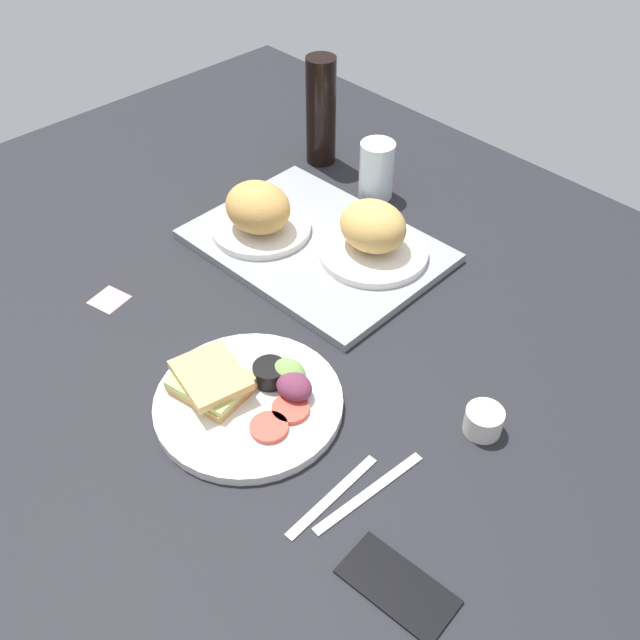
{
  "coord_description": "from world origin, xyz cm",
  "views": [
    {
      "loc": [
        64.12,
        -56.43,
        84.0
      ],
      "look_at": [
        2.0,
        3.0,
        4.0
      ],
      "focal_mm": 40.85,
      "sensor_mm": 36.0,
      "label": 1
    }
  ],
  "objects_px": {
    "bread_plate_near": "(259,213)",
    "drinking_glass": "(377,170)",
    "cell_phone": "(398,586)",
    "bread_plate_far": "(373,234)",
    "espresso_cup": "(484,421)",
    "serving_tray": "(316,246)",
    "soda_bottle": "(321,111)",
    "sticky_note": "(109,300)",
    "fork": "(333,496)",
    "knife": "(369,492)",
    "plate_with_salad": "(248,395)"
  },
  "relations": [
    {
      "from": "plate_with_salad",
      "to": "soda_bottle",
      "type": "bearing_deg",
      "value": 127.37
    },
    {
      "from": "bread_plate_near",
      "to": "cell_phone",
      "type": "relative_size",
      "value": 1.32
    },
    {
      "from": "fork",
      "to": "soda_bottle",
      "type": "bearing_deg",
      "value": 43.83
    },
    {
      "from": "bread_plate_far",
      "to": "drinking_glass",
      "type": "distance_m",
      "value": 0.22
    },
    {
      "from": "bread_plate_near",
      "to": "drinking_glass",
      "type": "distance_m",
      "value": 0.28
    },
    {
      "from": "soda_bottle",
      "to": "knife",
      "type": "relative_size",
      "value": 1.23
    },
    {
      "from": "bread_plate_near",
      "to": "plate_with_salad",
      "type": "bearing_deg",
      "value": -42.9
    },
    {
      "from": "bread_plate_near",
      "to": "knife",
      "type": "xyz_separation_m",
      "value": [
        0.54,
        -0.26,
        -0.06
      ]
    },
    {
      "from": "bread_plate_near",
      "to": "drinking_glass",
      "type": "xyz_separation_m",
      "value": [
        0.05,
        0.27,
        -0.0
      ]
    },
    {
      "from": "serving_tray",
      "to": "soda_bottle",
      "type": "relative_size",
      "value": 1.93
    },
    {
      "from": "drinking_glass",
      "to": "sticky_note",
      "type": "relative_size",
      "value": 2.13
    },
    {
      "from": "bread_plate_near",
      "to": "knife",
      "type": "relative_size",
      "value": 1.0
    },
    {
      "from": "serving_tray",
      "to": "fork",
      "type": "distance_m",
      "value": 0.55
    },
    {
      "from": "bread_plate_far",
      "to": "bread_plate_near",
      "type": "bearing_deg",
      "value": -150.45
    },
    {
      "from": "soda_bottle",
      "to": "drinking_glass",
      "type": "bearing_deg",
      "value": -4.83
    },
    {
      "from": "fork",
      "to": "sticky_note",
      "type": "bearing_deg",
      "value": 86.72
    },
    {
      "from": "knife",
      "to": "sticky_note",
      "type": "height_order",
      "value": "knife"
    },
    {
      "from": "bread_plate_far",
      "to": "espresso_cup",
      "type": "bearing_deg",
      "value": -24.52
    },
    {
      "from": "bread_plate_near",
      "to": "fork",
      "type": "distance_m",
      "value": 0.6
    },
    {
      "from": "serving_tray",
      "to": "plate_with_salad",
      "type": "distance_m",
      "value": 0.39
    },
    {
      "from": "drinking_glass",
      "to": "sticky_note",
      "type": "xyz_separation_m",
      "value": [
        -0.1,
        -0.58,
        -0.06
      ]
    },
    {
      "from": "knife",
      "to": "bread_plate_far",
      "type": "bearing_deg",
      "value": 47.03
    },
    {
      "from": "plate_with_salad",
      "to": "espresso_cup",
      "type": "bearing_deg",
      "value": 37.73
    },
    {
      "from": "bread_plate_near",
      "to": "plate_with_salad",
      "type": "distance_m",
      "value": 0.41
    },
    {
      "from": "bread_plate_near",
      "to": "fork",
      "type": "height_order",
      "value": "bread_plate_near"
    },
    {
      "from": "drinking_glass",
      "to": "bread_plate_far",
      "type": "bearing_deg",
      "value": -48.62
    },
    {
      "from": "soda_bottle",
      "to": "sticky_note",
      "type": "distance_m",
      "value": 0.61
    },
    {
      "from": "serving_tray",
      "to": "sticky_note",
      "type": "bearing_deg",
      "value": -111.85
    },
    {
      "from": "soda_bottle",
      "to": "sticky_note",
      "type": "bearing_deg",
      "value": -81.99
    },
    {
      "from": "serving_tray",
      "to": "drinking_glass",
      "type": "height_order",
      "value": "drinking_glass"
    },
    {
      "from": "drinking_glass",
      "to": "cell_phone",
      "type": "distance_m",
      "value": 0.86
    },
    {
      "from": "bread_plate_near",
      "to": "sticky_note",
      "type": "xyz_separation_m",
      "value": [
        -0.05,
        -0.31,
        -0.06
      ]
    },
    {
      "from": "serving_tray",
      "to": "espresso_cup",
      "type": "xyz_separation_m",
      "value": [
        0.48,
        -0.12,
        0.01
      ]
    },
    {
      "from": "plate_with_salad",
      "to": "knife",
      "type": "height_order",
      "value": "plate_with_salad"
    },
    {
      "from": "espresso_cup",
      "to": "sticky_note",
      "type": "xyz_separation_m",
      "value": [
        -0.63,
        -0.24,
        -0.02
      ]
    },
    {
      "from": "bread_plate_near",
      "to": "bread_plate_far",
      "type": "bearing_deg",
      "value": 29.55
    },
    {
      "from": "bread_plate_near",
      "to": "drinking_glass",
      "type": "relative_size",
      "value": 1.6
    },
    {
      "from": "soda_bottle",
      "to": "cell_phone",
      "type": "xyz_separation_m",
      "value": [
        0.79,
        -0.62,
        -0.11
      ]
    },
    {
      "from": "plate_with_salad",
      "to": "knife",
      "type": "distance_m",
      "value": 0.24
    },
    {
      "from": "bread_plate_far",
      "to": "fork",
      "type": "relative_size",
      "value": 1.18
    },
    {
      "from": "bread_plate_far",
      "to": "soda_bottle",
      "type": "height_order",
      "value": "soda_bottle"
    },
    {
      "from": "serving_tray",
      "to": "espresso_cup",
      "type": "relative_size",
      "value": 8.04
    },
    {
      "from": "bread_plate_far",
      "to": "drinking_glass",
      "type": "relative_size",
      "value": 1.69
    },
    {
      "from": "knife",
      "to": "bread_plate_near",
      "type": "bearing_deg",
      "value": 67.9
    },
    {
      "from": "cell_phone",
      "to": "bread_plate_far",
      "type": "bearing_deg",
      "value": 130.5
    },
    {
      "from": "bread_plate_far",
      "to": "sticky_note",
      "type": "height_order",
      "value": "bread_plate_far"
    },
    {
      "from": "drinking_glass",
      "to": "soda_bottle",
      "type": "distance_m",
      "value": 0.19
    },
    {
      "from": "bread_plate_near",
      "to": "drinking_glass",
      "type": "bearing_deg",
      "value": 80.1
    },
    {
      "from": "serving_tray",
      "to": "plate_with_salad",
      "type": "bearing_deg",
      "value": -58.63
    },
    {
      "from": "serving_tray",
      "to": "bread_plate_far",
      "type": "relative_size",
      "value": 2.24
    }
  ]
}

